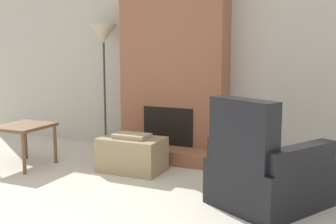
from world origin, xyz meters
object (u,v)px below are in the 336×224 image
(side_table, at_px, (24,130))
(floor_lamp_left, at_px, (103,38))
(ottoman, at_px, (132,154))
(armchair, at_px, (264,174))

(side_table, relative_size, floor_lamp_left, 0.35)
(ottoman, xyz_separation_m, side_table, (-1.37, -0.37, 0.25))
(ottoman, height_order, floor_lamp_left, floor_lamp_left)
(ottoman, bearing_deg, side_table, -164.89)
(side_table, distance_m, floor_lamp_left, 1.80)
(ottoman, distance_m, side_table, 1.44)
(side_table, bearing_deg, armchair, -2.44)
(ottoman, relative_size, armchair, 0.62)
(armchair, xyz_separation_m, floor_lamp_left, (-2.70, 1.42, 1.34))
(side_table, xyz_separation_m, floor_lamp_left, (0.40, 1.29, 1.19))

